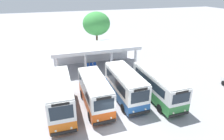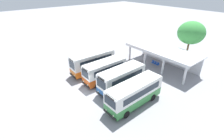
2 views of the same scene
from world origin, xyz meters
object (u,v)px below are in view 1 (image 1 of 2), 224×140
(city_bus_nearest_orange, at_px, (60,95))
(waiting_chair_end_by_column, at_px, (88,65))
(city_bus_second_in_row, at_px, (95,92))
(waiting_chair_middle_seat, at_px, (95,65))
(city_bus_middle_cream, at_px, (125,85))
(waiting_chair_second_from_end, at_px, (91,65))
(city_bus_fourth_amber, at_px, (158,85))

(city_bus_nearest_orange, xyz_separation_m, waiting_chair_end_by_column, (4.57, 10.05, -1.37))
(city_bus_second_in_row, height_order, waiting_chair_middle_seat, city_bus_second_in_row)
(city_bus_nearest_orange, distance_m, city_bus_middle_cream, 6.80)
(city_bus_middle_cream, xyz_separation_m, waiting_chair_end_by_column, (-2.22, 9.75, -1.27))
(city_bus_nearest_orange, bearing_deg, waiting_chair_end_by_column, 65.53)
(waiting_chair_end_by_column, xyz_separation_m, waiting_chair_second_from_end, (0.56, -0.03, 0.00))
(city_bus_second_in_row, relative_size, waiting_chair_end_by_column, 7.98)
(city_bus_middle_cream, distance_m, waiting_chair_end_by_column, 10.08)
(city_bus_middle_cream, distance_m, waiting_chair_second_from_end, 9.94)
(city_bus_second_in_row, height_order, city_bus_fourth_amber, city_bus_second_in_row)
(city_bus_fourth_amber, bearing_deg, city_bus_middle_cream, 164.34)
(city_bus_second_in_row, xyz_separation_m, city_bus_middle_cream, (3.40, 0.39, 0.04))
(waiting_chair_second_from_end, bearing_deg, waiting_chair_end_by_column, 176.94)
(waiting_chair_end_by_column, distance_m, waiting_chair_second_from_end, 0.56)
(city_bus_second_in_row, relative_size, waiting_chair_second_from_end, 7.98)
(city_bus_middle_cream, height_order, waiting_chair_middle_seat, city_bus_middle_cream)
(waiting_chair_middle_seat, bearing_deg, city_bus_nearest_orange, -119.53)
(waiting_chair_end_by_column, bearing_deg, city_bus_middle_cream, -77.16)
(waiting_chair_second_from_end, bearing_deg, city_bus_middle_cream, -80.29)
(city_bus_middle_cream, bearing_deg, city_bus_fourth_amber, -15.66)
(city_bus_fourth_amber, bearing_deg, waiting_chair_end_by_column, 117.71)
(city_bus_second_in_row, distance_m, waiting_chair_end_by_column, 10.28)
(city_bus_fourth_amber, xyz_separation_m, waiting_chair_end_by_column, (-5.62, 10.70, -1.20))
(city_bus_middle_cream, relative_size, waiting_chair_end_by_column, 8.33)
(city_bus_fourth_amber, bearing_deg, city_bus_nearest_orange, 176.36)
(city_bus_middle_cream, distance_m, city_bus_fourth_amber, 3.53)
(city_bus_second_in_row, bearing_deg, waiting_chair_end_by_column, 83.38)
(city_bus_second_in_row, distance_m, city_bus_middle_cream, 3.42)
(city_bus_second_in_row, distance_m, waiting_chair_second_from_end, 10.33)
(waiting_chair_end_by_column, bearing_deg, city_bus_second_in_row, -96.62)
(waiting_chair_end_by_column, height_order, waiting_chair_middle_seat, same)
(city_bus_second_in_row, xyz_separation_m, waiting_chair_second_from_end, (1.73, 10.10, -1.23))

